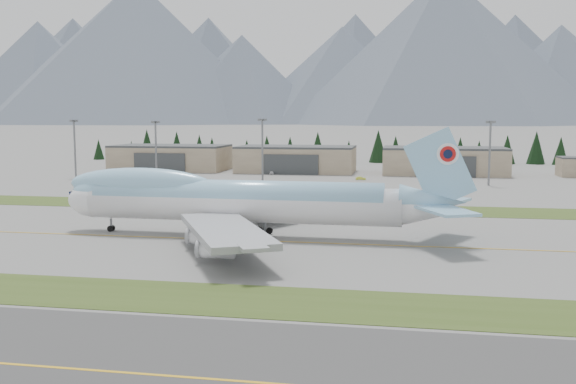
% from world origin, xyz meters
% --- Properties ---
extents(ground, '(7000.00, 7000.00, 0.00)m').
position_xyz_m(ground, '(0.00, 0.00, 0.00)').
color(ground, '#626260').
rests_on(ground, ground).
extents(grass_strip_near, '(400.00, 14.00, 0.08)m').
position_xyz_m(grass_strip_near, '(0.00, -38.00, 0.00)').
color(grass_strip_near, '#384C1B').
rests_on(grass_strip_near, ground).
extents(grass_strip_far, '(400.00, 18.00, 0.08)m').
position_xyz_m(grass_strip_far, '(0.00, 45.00, 0.00)').
color(grass_strip_far, '#384C1B').
rests_on(grass_strip_far, ground).
extents(asphalt_taxiway, '(400.00, 32.00, 0.04)m').
position_xyz_m(asphalt_taxiway, '(0.00, -62.00, 0.00)').
color(asphalt_taxiway, '#383838').
rests_on(asphalt_taxiway, ground).
extents(taxiway_line_main, '(400.00, 0.40, 0.02)m').
position_xyz_m(taxiway_line_main, '(0.00, 0.00, 0.00)').
color(taxiway_line_main, gold).
rests_on(taxiway_line_main, ground).
extents(taxiway_line_near, '(400.00, 0.40, 0.02)m').
position_xyz_m(taxiway_line_near, '(0.00, -62.00, 0.00)').
color(taxiway_line_near, gold).
rests_on(taxiway_line_near, ground).
extents(boeing_747_freighter, '(79.25, 68.95, 21.03)m').
position_xyz_m(boeing_747_freighter, '(-2.11, 4.19, 6.93)').
color(boeing_747_freighter, white).
rests_on(boeing_747_freighter, ground).
extents(hangar_left, '(48.00, 26.60, 10.80)m').
position_xyz_m(hangar_left, '(-70.00, 149.90, 5.39)').
color(hangar_left, gray).
rests_on(hangar_left, ground).
extents(hangar_center, '(48.00, 26.60, 10.80)m').
position_xyz_m(hangar_center, '(-15.00, 149.90, 5.39)').
color(hangar_center, gray).
rests_on(hangar_center, ground).
extents(hangar_right, '(48.00, 26.60, 10.80)m').
position_xyz_m(hangar_right, '(45.00, 149.90, 5.39)').
color(hangar_right, gray).
rests_on(hangar_right, ground).
extents(floodlight_masts, '(196.28, 6.37, 24.78)m').
position_xyz_m(floodlight_masts, '(-1.57, 109.05, 15.65)').
color(floodlight_masts, slate).
rests_on(floodlight_masts, ground).
extents(service_vehicle_a, '(1.73, 3.87, 1.29)m').
position_xyz_m(service_vehicle_a, '(-22.59, 135.51, 0.00)').
color(service_vehicle_a, white).
rests_on(service_vehicle_a, ground).
extents(service_vehicle_b, '(3.92, 1.78, 1.25)m').
position_xyz_m(service_vehicle_b, '(13.80, 119.60, 0.00)').
color(service_vehicle_b, '#BECC33').
rests_on(service_vehicle_b, ground).
extents(service_vehicle_c, '(2.47, 4.04, 1.09)m').
position_xyz_m(service_vehicle_c, '(47.34, 118.76, 0.00)').
color(service_vehicle_c, silver).
rests_on(service_vehicle_c, ground).
extents(conifer_belt, '(276.82, 16.01, 16.45)m').
position_xyz_m(conifer_belt, '(3.55, 212.24, 7.02)').
color(conifer_belt, black).
rests_on(conifer_belt, ground).
extents(mountain_ridge_front, '(4242.21, 1190.69, 529.75)m').
position_xyz_m(mountain_ridge_front, '(-102.43, 2180.54, 229.74)').
color(mountain_ridge_front, '#505B6B').
rests_on(mountain_ridge_front, ground).
extents(mountain_ridge_rear, '(4544.03, 1063.39, 531.70)m').
position_xyz_m(mountain_ridge_rear, '(147.57, 2900.00, 258.22)').
color(mountain_ridge_rear, '#505B6B').
rests_on(mountain_ridge_rear, ground).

